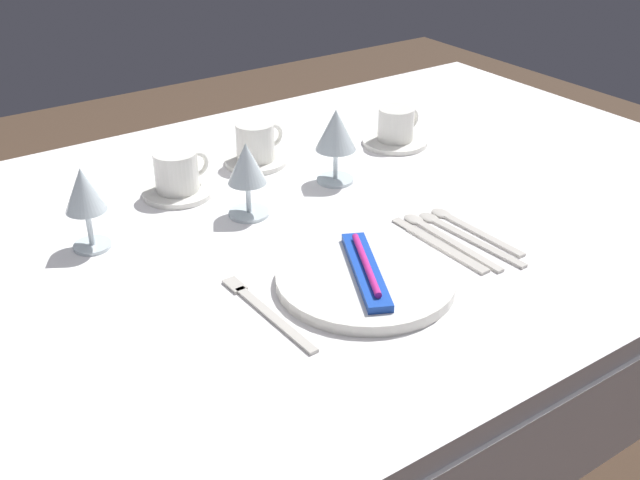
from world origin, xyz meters
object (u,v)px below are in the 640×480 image
at_px(spoon_tea, 464,225).
at_px(coffee_cup_right, 256,141).
at_px(fork_outer, 264,310).
at_px(coffee_cup_far, 177,171).
at_px(spoon_soup, 439,235).
at_px(wine_glass_right, 84,194).
at_px(spoon_dessert, 457,232).
at_px(coffee_cup_left, 397,124).
at_px(toothbrush_package, 366,269).
at_px(dinner_knife, 440,246).
at_px(dinner_plate, 366,279).
at_px(wine_glass_left, 247,168).
at_px(wine_glass_centre, 336,133).

relative_size(spoon_tea, coffee_cup_right, 2.00).
xyz_separation_m(fork_outer, coffee_cup_far, (0.07, 0.42, 0.04)).
bearing_deg(spoon_tea, spoon_soup, -179.89).
distance_m(fork_outer, wine_glass_right, 0.36).
relative_size(spoon_dessert, coffee_cup_left, 2.31).
xyz_separation_m(toothbrush_package, spoon_tea, (0.25, 0.05, -0.02)).
bearing_deg(dinner_knife, wine_glass_right, 145.60).
height_order(spoon_soup, spoon_tea, same).
height_order(dinner_plate, coffee_cup_far, coffee_cup_far).
height_order(coffee_cup_right, wine_glass_right, wine_glass_right).
height_order(spoon_dessert, coffee_cup_far, coffee_cup_far).
bearing_deg(coffee_cup_left, wine_glass_left, -165.32).
height_order(dinner_knife, coffee_cup_far, coffee_cup_far).
relative_size(toothbrush_package, spoon_soup, 0.90).
distance_m(toothbrush_package, coffee_cup_left, 0.57).
bearing_deg(coffee_cup_left, coffee_cup_far, 175.91).
height_order(dinner_plate, spoon_soup, dinner_plate).
xyz_separation_m(spoon_dessert, wine_glass_left, (-0.25, 0.26, 0.09)).
relative_size(fork_outer, wine_glass_centre, 1.54).
xyz_separation_m(toothbrush_package, coffee_cup_right, (0.10, 0.48, 0.02)).
height_order(coffee_cup_far, wine_glass_right, wine_glass_right).
relative_size(coffee_cup_left, coffee_cup_right, 0.97).
relative_size(spoon_tea, wine_glass_left, 1.52).
height_order(dinner_plate, coffee_cup_right, coffee_cup_right).
xyz_separation_m(spoon_dessert, wine_glass_right, (-0.52, 0.30, 0.09)).
height_order(toothbrush_package, coffee_cup_right, coffee_cup_right).
height_order(toothbrush_package, wine_glass_right, wine_glass_right).
height_order(spoon_dessert, coffee_cup_left, coffee_cup_left).
height_order(fork_outer, dinner_knife, same).
xyz_separation_m(wine_glass_left, wine_glass_right, (-0.27, 0.04, 0.01)).
bearing_deg(wine_glass_right, spoon_dessert, -30.11).
relative_size(spoon_soup, spoon_tea, 1.11).
distance_m(dinner_plate, coffee_cup_far, 0.45).
distance_m(spoon_dessert, spoon_tea, 0.03).
bearing_deg(wine_glass_left, toothbrush_package, -84.02).
xyz_separation_m(wine_glass_centre, wine_glass_left, (-0.21, -0.03, -0.01)).
height_order(spoon_dessert, wine_glass_left, wine_glass_left).
bearing_deg(coffee_cup_right, fork_outer, -119.22).
distance_m(dinner_plate, coffee_cup_right, 0.49).
relative_size(coffee_cup_right, wine_glass_right, 0.73).
relative_size(spoon_tea, coffee_cup_left, 2.06).
height_order(spoon_soup, coffee_cup_far, coffee_cup_far).
distance_m(coffee_cup_left, coffee_cup_far, 0.49).
bearing_deg(spoon_dessert, dinner_knife, -162.37).
bearing_deg(spoon_soup, coffee_cup_far, 126.23).
height_order(toothbrush_package, dinner_knife, toothbrush_package).
distance_m(spoon_soup, spoon_dessert, 0.03).
xyz_separation_m(dinner_knife, spoon_soup, (0.02, 0.03, 0.00)).
bearing_deg(spoon_tea, wine_glass_right, 152.03).
bearing_deg(spoon_dessert, coffee_cup_left, 65.23).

